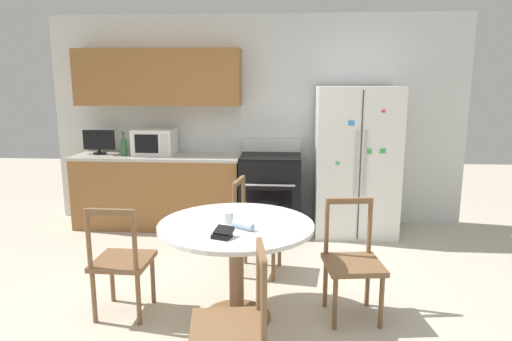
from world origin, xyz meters
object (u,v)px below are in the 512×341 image
dining_chair_far (256,228)px  countertop_tv (99,141)px  refrigerator (356,161)px  dining_chair_left (122,262)px  dining_chair_near (233,327)px  wallet (223,234)px  counter_bottle (124,147)px  candle_glass (228,218)px  microwave (155,142)px  oven_range (270,192)px  dining_chair_right (352,262)px

dining_chair_far → countertop_tv: bearing=-115.5°
refrigerator → dining_chair_left: refrigerator is taller
dining_chair_near → dining_chair_left: same height
wallet → counter_bottle: bearing=122.6°
dining_chair_far → candle_glass: 0.96m
counter_bottle → refrigerator: bearing=-0.0°
refrigerator → dining_chair_left: size_ratio=1.93×
refrigerator → counter_bottle: size_ratio=6.01×
dining_chair_left → wallet: 0.96m
microwave → counter_bottle: (-0.35, -0.12, -0.05)m
dining_chair_far → counter_bottle: bearing=-118.6°
dining_chair_far → wallet: bearing=1.7°
counter_bottle → dining_chair_left: bearing=-71.0°
microwave → countertop_tv: 0.70m
microwave → refrigerator: bearing=-2.9°
countertop_tv → candle_glass: size_ratio=4.58×
countertop_tv → dining_chair_near: countertop_tv is taller
microwave → candle_glass: microwave is taller
wallet → dining_chair_far: bearing=83.8°
dining_chair_far → oven_range: bearing=-175.6°
microwave → dining_chair_far: (1.36, -1.39, -0.62)m
refrigerator → dining_chair_far: 1.72m
oven_range → candle_glass: 2.22m
counter_bottle → wallet: size_ratio=1.82×
counter_bottle → wallet: 2.94m
dining_chair_right → dining_chair_left: same height
countertop_tv → counter_bottle: size_ratio=1.34×
wallet → countertop_tv: bearing=127.0°
refrigerator → candle_glass: size_ratio=20.55×
microwave → candle_glass: 2.58m
wallet → dining_chair_near: bearing=-76.4°
refrigerator → dining_chair_near: bearing=-109.6°
countertop_tv → candle_glass: bearing=-49.3°
microwave → countertop_tv: size_ratio=1.27×
refrigerator → countertop_tv: (-3.14, 0.09, 0.19)m
refrigerator → microwave: (-2.45, 0.12, 0.19)m
countertop_tv → dining_chair_far: 2.54m
wallet → dining_chair_right: bearing=24.8°
dining_chair_left → candle_glass: dining_chair_left is taller
candle_glass → wallet: candle_glass is taller
microwave → wallet: microwave is taller
refrigerator → dining_chair_right: (-0.29, -2.03, -0.43)m
counter_bottle → dining_chair_far: size_ratio=0.32×
microwave → countertop_tv: microwave is taller
counter_bottle → candle_glass: bearing=-53.8°
refrigerator → oven_range: size_ratio=1.61×
refrigerator → oven_range: (-1.01, 0.05, -0.40)m
dining_chair_right → wallet: dining_chair_right is taller
dining_chair_left → refrigerator: bearing=47.2°
dining_chair_right → candle_glass: (-0.94, -0.11, 0.36)m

